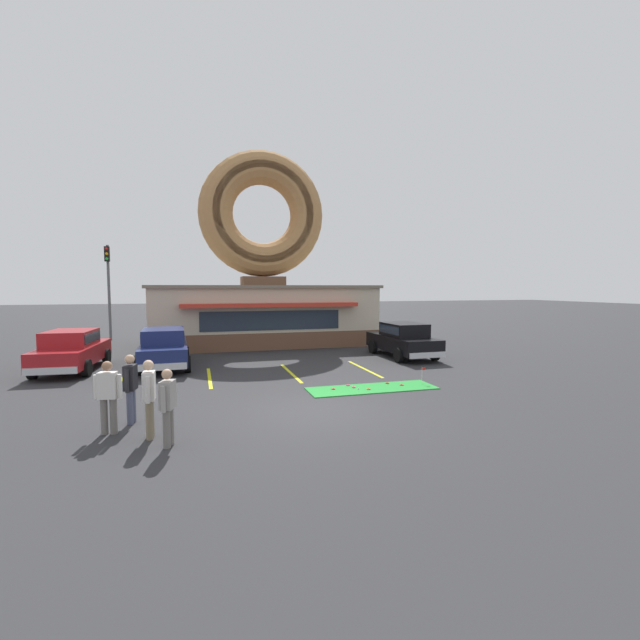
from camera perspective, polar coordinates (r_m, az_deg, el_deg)
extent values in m
plane|color=#2D2D30|center=(11.58, -0.75, -11.95)|extent=(160.00, 160.00, 0.00)
cube|color=brown|center=(25.15, -7.56, -2.05)|extent=(12.00, 6.00, 0.90)
cube|color=beige|center=(25.02, -7.60, 1.60)|extent=(12.00, 6.00, 2.30)
cube|color=slate|center=(24.99, -7.63, 4.41)|extent=(12.30, 6.30, 0.16)
cube|color=red|center=(21.75, -6.33, 1.98)|extent=(9.00, 0.60, 0.20)
cube|color=#232D3D|center=(22.08, -6.43, -0.06)|extent=(7.20, 0.03, 1.00)
cube|color=brown|center=(24.99, -7.64, 5.17)|extent=(2.40, 1.80, 0.50)
torus|color=#B27F4C|center=(25.33, -7.73, 13.80)|extent=(7.10, 1.90, 7.10)
torus|color=#936038|center=(24.91, -7.58, 13.96)|extent=(6.25, 1.05, 6.24)
cube|color=green|center=(14.00, 6.95, -9.03)|extent=(4.18, 1.30, 0.03)
torus|color=#D17F47|center=(13.76, 6.48, -9.13)|extent=(0.13, 0.13, 0.04)
torus|color=brown|center=(14.65, 8.96, -8.31)|extent=(0.13, 0.13, 0.04)
torus|color=#A5724C|center=(13.71, 1.78, -9.15)|extent=(0.13, 0.13, 0.04)
torus|color=#D8667F|center=(13.96, 4.51, -8.91)|extent=(0.13, 0.13, 0.04)
torus|color=#D8667F|center=(14.22, 3.76, -8.66)|extent=(0.13, 0.13, 0.04)
torus|color=#A5724C|center=(14.49, 10.84, -8.49)|extent=(0.13, 0.13, 0.04)
sphere|color=white|center=(13.76, 5.15, -9.10)|extent=(0.04, 0.04, 0.04)
cylinder|color=silver|center=(14.82, 13.44, -7.22)|extent=(0.01, 0.01, 0.55)
cube|color=red|center=(14.80, 13.66, -6.35)|extent=(0.12, 0.01, 0.08)
cube|color=maroon|center=(19.27, -30.11, -3.95)|extent=(2.01, 4.49, 0.68)
cube|color=maroon|center=(19.05, -30.32, -2.11)|extent=(1.68, 2.19, 0.60)
cube|color=#232D3D|center=(19.05, -30.32, -2.05)|extent=(1.70, 2.10, 0.36)
cube|color=silver|center=(21.42, -28.31, -3.74)|extent=(1.67, 0.20, 0.24)
cube|color=silver|center=(17.21, -32.29, -5.78)|extent=(1.67, 0.20, 0.24)
cylinder|color=black|center=(20.87, -31.27, -4.34)|extent=(0.26, 0.65, 0.64)
cylinder|color=black|center=(20.38, -26.56, -4.36)|extent=(0.26, 0.65, 0.64)
cylinder|color=black|center=(18.34, -33.98, -5.58)|extent=(0.26, 0.65, 0.64)
cylinder|color=black|center=(17.77, -28.66, -5.66)|extent=(0.26, 0.65, 0.64)
cube|color=black|center=(20.37, 10.91, -3.01)|extent=(1.83, 4.43, 0.68)
cube|color=black|center=(20.16, 11.14, -1.25)|extent=(1.60, 2.13, 0.60)
cube|color=#232D3D|center=(20.16, 11.14, -1.20)|extent=(1.62, 2.04, 0.36)
cube|color=silver|center=(22.38, 8.23, -2.93)|extent=(1.67, 0.13, 0.24)
cube|color=silver|center=(18.48, 14.15, -4.57)|extent=(1.67, 0.13, 0.24)
cylinder|color=black|center=(21.25, 7.07, -3.58)|extent=(0.23, 0.64, 0.64)
cylinder|color=black|center=(22.02, 11.26, -3.35)|extent=(0.23, 0.64, 0.64)
cylinder|color=black|center=(18.82, 10.47, -4.66)|extent=(0.23, 0.64, 0.64)
cylinder|color=black|center=(19.68, 15.03, -4.34)|extent=(0.23, 0.64, 0.64)
cube|color=navy|center=(18.49, -20.08, -3.95)|extent=(1.94, 4.47, 0.68)
cube|color=navy|center=(18.26, -20.14, -2.03)|extent=(1.65, 2.16, 0.60)
cube|color=#232D3D|center=(18.25, -20.15, -1.97)|extent=(1.67, 2.08, 0.36)
cube|color=silver|center=(20.73, -19.89, -3.73)|extent=(1.67, 0.17, 0.24)
cube|color=silver|center=(16.32, -20.27, -5.89)|extent=(1.67, 0.17, 0.24)
cylinder|color=black|center=(19.93, -22.48, -4.41)|extent=(0.25, 0.65, 0.64)
cylinder|color=black|center=(19.88, -17.40, -4.30)|extent=(0.25, 0.65, 0.64)
cylinder|color=black|center=(17.24, -23.11, -5.77)|extent=(0.25, 0.65, 0.64)
cylinder|color=black|center=(17.18, -17.23, -5.64)|extent=(0.25, 0.65, 0.64)
cylinder|color=#474C66|center=(11.46, -23.71, -10.39)|extent=(0.15, 0.15, 0.82)
cylinder|color=#474C66|center=(11.27, -24.01, -10.64)|extent=(0.15, 0.15, 0.82)
cube|color=black|center=(11.21, -23.97, -7.01)|extent=(0.30, 0.41, 0.60)
cylinder|color=black|center=(11.45, -23.60, -6.92)|extent=(0.10, 0.10, 0.55)
cylinder|color=black|center=(10.98, -24.35, -7.41)|extent=(0.10, 0.10, 0.55)
sphere|color=tan|center=(11.13, -24.04, -4.80)|extent=(0.22, 0.22, 0.22)
cylinder|color=slate|center=(9.63, -19.35, -13.17)|extent=(0.15, 0.15, 0.79)
cylinder|color=slate|center=(9.45, -19.76, -13.52)|extent=(0.15, 0.15, 0.79)
cube|color=gray|center=(9.36, -19.66, -9.36)|extent=(0.34, 0.43, 0.58)
cylinder|color=gray|center=(9.60, -19.15, -9.19)|extent=(0.10, 0.10, 0.53)
cylinder|color=gray|center=(9.14, -20.19, -9.90)|extent=(0.10, 0.10, 0.53)
sphere|color=tan|center=(9.27, -19.73, -6.82)|extent=(0.21, 0.21, 0.21)
cylinder|color=#7F7056|center=(10.25, -21.66, -12.01)|extent=(0.15, 0.15, 0.84)
cylinder|color=#7F7056|center=(10.06, -21.79, -12.33)|extent=(0.15, 0.15, 0.84)
cube|color=silver|center=(9.97, -21.85, -8.17)|extent=(0.25, 0.38, 0.61)
cylinder|color=silver|center=(10.22, -21.68, -8.03)|extent=(0.10, 0.10, 0.56)
cylinder|color=silver|center=(9.74, -22.01, -8.66)|extent=(0.10, 0.10, 0.56)
sphere|color=beige|center=(9.89, -21.92, -5.62)|extent=(0.22, 0.22, 0.22)
cylinder|color=slate|center=(10.75, -25.81, -11.46)|extent=(0.15, 0.15, 0.80)
cylinder|color=slate|center=(10.82, -26.83, -11.39)|extent=(0.15, 0.15, 0.80)
cube|color=silver|center=(10.62, -26.45, -7.80)|extent=(0.42, 0.31, 0.59)
cylinder|color=silver|center=(10.54, -25.17, -8.02)|extent=(0.10, 0.10, 0.54)
cylinder|color=silver|center=(10.72, -27.71, -7.90)|extent=(0.10, 0.10, 0.54)
sphere|color=#9E7051|center=(10.54, -26.53, -5.50)|extent=(0.22, 0.22, 0.22)
cylinder|color=#232833|center=(24.02, 9.36, -2.31)|extent=(0.56, 0.56, 0.95)
torus|color=black|center=(23.96, 9.37, -1.18)|extent=(0.57, 0.57, 0.05)
cylinder|color=#595B60|center=(29.10, -26.31, 3.24)|extent=(0.16, 0.16, 5.80)
cube|color=black|center=(28.99, -26.53, 7.88)|extent=(0.28, 0.24, 0.90)
sphere|color=red|center=(28.89, -26.59, 8.49)|extent=(0.18, 0.18, 0.18)
sphere|color=orange|center=(28.87, -26.57, 7.90)|extent=(0.18, 0.18, 0.18)
sphere|color=green|center=(28.85, -26.55, 7.30)|extent=(0.18, 0.18, 0.18)
cube|color=yellow|center=(16.27, -25.24, -7.57)|extent=(0.12, 3.60, 0.01)
cube|color=yellow|center=(16.06, -14.52, -7.44)|extent=(0.12, 3.60, 0.01)
cube|color=yellow|center=(16.40, -3.90, -7.06)|extent=(0.12, 3.60, 0.01)
cube|color=yellow|center=(17.27, 5.94, -6.49)|extent=(0.12, 3.60, 0.01)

